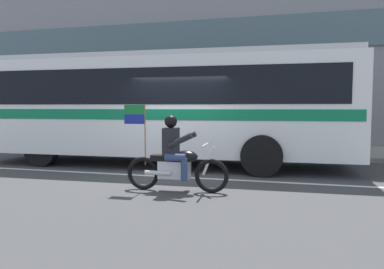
% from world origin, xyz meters
% --- Properties ---
extents(ground_plane, '(60.00, 60.00, 0.00)m').
position_xyz_m(ground_plane, '(0.00, 0.00, 0.00)').
color(ground_plane, '#3D3D3F').
extents(sidewalk_curb, '(28.00, 3.80, 0.15)m').
position_xyz_m(sidewalk_curb, '(0.00, 5.10, 0.07)').
color(sidewalk_curb, gray).
rests_on(sidewalk_curb, ground_plane).
extents(lane_center_stripe, '(26.60, 0.14, 0.01)m').
position_xyz_m(lane_center_stripe, '(0.00, -0.60, 0.00)').
color(lane_center_stripe, silver).
rests_on(lane_center_stripe, ground_plane).
extents(transit_bus, '(10.91, 2.92, 3.22)m').
position_xyz_m(transit_bus, '(-0.83, 1.19, 1.88)').
color(transit_bus, white).
rests_on(transit_bus, ground_plane).
extents(motorcycle_with_rider, '(2.20, 0.64, 1.78)m').
position_xyz_m(motorcycle_with_rider, '(0.56, -2.06, 0.67)').
color(motorcycle_with_rider, black).
rests_on(motorcycle_with_rider, ground_plane).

